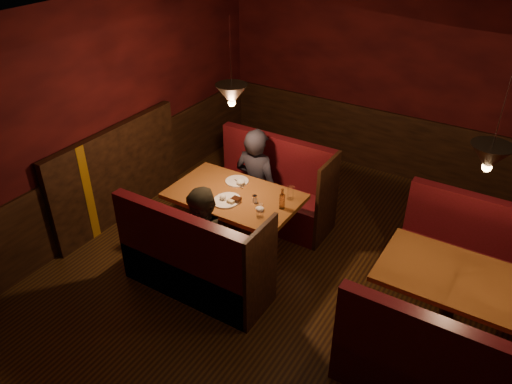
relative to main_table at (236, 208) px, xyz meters
The scene contains 9 objects.
room 1.09m from the main_table, 30.58° to the right, with size 6.02×7.02×2.92m.
main_table is the anchor object (origin of this frame).
main_bench_far 0.91m from the main_table, 88.82° to the left, with size 1.69×0.60×1.15m.
main_bench_near 0.91m from the main_table, 88.82° to the right, with size 1.69×0.60×1.15m.
second_table 2.54m from the main_table, ahead, with size 1.42×0.91×0.80m.
second_bench_far 2.70m from the main_table, 16.76° to the left, with size 1.57×0.59×1.12m.
second_bench_near 2.75m from the main_table, 19.71° to the right, with size 1.57×0.59×1.12m.
diner_a 0.75m from the main_table, 101.58° to the left, with size 0.62×0.41×1.70m, color black.
diner_b 0.62m from the main_table, 89.04° to the right, with size 0.75×0.58×1.54m, color black.
Camera 1 is at (1.65, -3.53, 3.93)m, focal length 35.00 mm.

